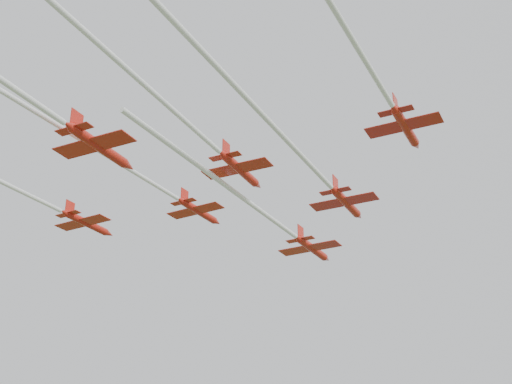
% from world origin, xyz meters
% --- Properties ---
extents(jet_lead, '(17.12, 52.41, 2.92)m').
position_xyz_m(jet_lead, '(-5.17, 11.66, 50.83)').
color(jet_lead, red).
extents(jet_row2_left, '(15.50, 44.58, 2.56)m').
position_xyz_m(jet_row2_left, '(-19.20, 0.03, 53.03)').
color(jet_row2_left, red).
extents(jet_row2_right, '(15.76, 55.27, 2.72)m').
position_xyz_m(jet_row2_right, '(2.35, -6.12, 50.92)').
color(jet_row2_right, red).
extents(jet_row3_left, '(17.53, 53.29, 2.45)m').
position_xyz_m(jet_row3_left, '(-33.72, -11.52, 49.39)').
color(jet_row3_left, red).
extents(jet_row3_mid, '(14.00, 50.65, 2.68)m').
position_xyz_m(jet_row3_mid, '(-9.03, -14.88, 52.21)').
color(jet_row3_mid, red).
extents(jet_row3_right, '(15.55, 57.43, 2.43)m').
position_xyz_m(jet_row3_right, '(10.94, -27.55, 50.35)').
color(jet_row3_right, red).
extents(jet_row4_left, '(16.07, 55.50, 2.93)m').
position_xyz_m(jet_row4_left, '(-22.52, -28.74, 50.57)').
color(jet_row4_left, red).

